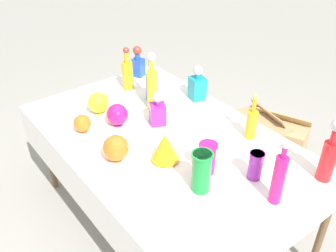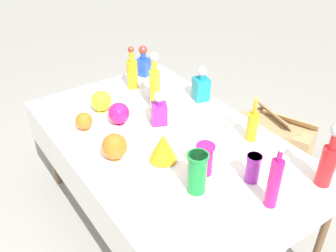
# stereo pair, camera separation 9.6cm
# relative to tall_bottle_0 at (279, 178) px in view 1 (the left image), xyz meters

# --- Properties ---
(ground_plane) EXTENTS (40.00, 40.00, 0.00)m
(ground_plane) POSITION_rel_tall_bottle_0_xyz_m (-0.76, -0.10, -0.91)
(ground_plane) COLOR gray
(display_table) EXTENTS (1.97, 1.20, 0.76)m
(display_table) POSITION_rel_tall_bottle_0_xyz_m (-0.76, -0.13, -0.20)
(display_table) COLOR white
(display_table) RESTS_ON ground
(tall_bottle_0) EXTENTS (0.06, 0.06, 0.37)m
(tall_bottle_0) POSITION_rel_tall_bottle_0_xyz_m (0.00, 0.00, 0.00)
(tall_bottle_0) COLOR #C61972
(tall_bottle_0) RESTS_ON display_table
(tall_bottle_1) EXTENTS (0.08, 0.08, 0.34)m
(tall_bottle_1) POSITION_rel_tall_bottle_0_xyz_m (-1.50, 0.08, -0.02)
(tall_bottle_1) COLOR orange
(tall_bottle_1) RESTS_ON display_table
(tall_bottle_2) EXTENTS (0.09, 0.09, 0.38)m
(tall_bottle_2) POSITION_rel_tall_bottle_0_xyz_m (0.05, 0.35, 0.02)
(tall_bottle_2) COLOR red
(tall_bottle_2) RESTS_ON display_table
(tall_bottle_3) EXTENTS (0.07, 0.07, 0.31)m
(tall_bottle_3) POSITION_rel_tall_bottle_0_xyz_m (-0.46, 0.33, -0.04)
(tall_bottle_3) COLOR orange
(tall_bottle_3) RESTS_ON display_table
(tall_bottle_4) EXTENTS (0.08, 0.08, 0.34)m
(tall_bottle_4) POSITION_rel_tall_bottle_0_xyz_m (-1.25, 0.12, -0.03)
(tall_bottle_4) COLOR blue
(tall_bottle_4) RESTS_ON display_table
(tall_bottle_5) EXTENTS (0.07, 0.07, 0.42)m
(tall_bottle_5) POSITION_rel_tall_bottle_0_xyz_m (-1.14, 0.06, 0.03)
(tall_bottle_5) COLOR yellow
(tall_bottle_5) RESTS_ON display_table
(square_decanter_0) EXTENTS (0.14, 0.14, 0.23)m
(square_decanter_0) POSITION_rel_tall_bottle_0_xyz_m (-0.95, -0.04, -0.06)
(square_decanter_0) COLOR purple
(square_decanter_0) RESTS_ON display_table
(square_decanter_1) EXTENTS (0.13, 0.13, 0.27)m
(square_decanter_1) POSITION_rel_tall_bottle_0_xyz_m (-1.05, 0.40, -0.04)
(square_decanter_1) COLOR teal
(square_decanter_1) RESTS_ON display_table
(square_decanter_2) EXTENTS (0.12, 0.12, 0.26)m
(square_decanter_2) POSITION_rel_tall_bottle_0_xyz_m (-1.64, 0.27, -0.04)
(square_decanter_2) COLOR blue
(square_decanter_2) RESTS_ON display_table
(slender_vase_0) EXTENTS (0.11, 0.11, 0.19)m
(slender_vase_0) POSITION_rel_tall_bottle_0_xyz_m (-0.38, -0.12, -0.05)
(slender_vase_0) COLOR #C61972
(slender_vase_0) RESTS_ON display_table
(slender_vase_1) EXTENTS (0.08, 0.08, 0.17)m
(slender_vase_1) POSITION_rel_tall_bottle_0_xyz_m (-0.18, 0.06, -0.06)
(slender_vase_1) COLOR purple
(slender_vase_1) RESTS_ON display_table
(slender_vase_2) EXTENTS (0.11, 0.11, 0.24)m
(slender_vase_2) POSITION_rel_tall_bottle_0_xyz_m (-0.30, -0.24, -0.03)
(slender_vase_2) COLOR #198C38
(slender_vase_2) RESTS_ON display_table
(fluted_vase_0) EXTENTS (0.17, 0.17, 0.18)m
(fluted_vase_0) POSITION_rel_tall_bottle_0_xyz_m (-0.61, -0.24, -0.06)
(fluted_vase_0) COLOR orange
(fluted_vase_0) RESTS_ON display_table
(round_bowl_0) EXTENTS (0.11, 0.11, 0.12)m
(round_bowl_0) POSITION_rel_tall_bottle_0_xyz_m (-1.17, -0.48, -0.09)
(round_bowl_0) COLOR orange
(round_bowl_0) RESTS_ON display_table
(round_bowl_1) EXTENTS (0.15, 0.15, 0.15)m
(round_bowl_1) POSITION_rel_tall_bottle_0_xyz_m (-1.31, -0.28, -0.07)
(round_bowl_1) COLOR yellow
(round_bowl_1) RESTS_ON display_table
(round_bowl_2) EXTENTS (0.15, 0.15, 0.16)m
(round_bowl_2) POSITION_rel_tall_bottle_0_xyz_m (-0.78, -0.46, -0.07)
(round_bowl_2) COLOR orange
(round_bowl_2) RESTS_ON display_table
(round_bowl_3) EXTENTS (0.14, 0.14, 0.15)m
(round_bowl_3) POSITION_rel_tall_bottle_0_xyz_m (-1.10, -0.26, -0.07)
(round_bowl_3) COLOR #C61972
(round_bowl_3) RESTS_ON display_table
(price_tag_left) EXTENTS (0.06, 0.02, 0.04)m
(price_tag_left) POSITION_rel_tall_bottle_0_xyz_m (-0.28, -0.63, -0.13)
(price_tag_left) COLOR white
(price_tag_left) RESTS_ON display_table
(cardboard_box_behind_left) EXTENTS (0.61, 0.46, 0.40)m
(cardboard_box_behind_left) POSITION_rel_tall_bottle_0_xyz_m (-0.85, 1.20, -0.76)
(cardboard_box_behind_left) COLOR tan
(cardboard_box_behind_left) RESTS_ON ground
(cardboard_box_behind_right) EXTENTS (0.58, 0.48, 0.42)m
(cardboard_box_behind_right) POSITION_rel_tall_bottle_0_xyz_m (-0.96, 1.08, -0.74)
(cardboard_box_behind_right) COLOR tan
(cardboard_box_behind_right) RESTS_ON ground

